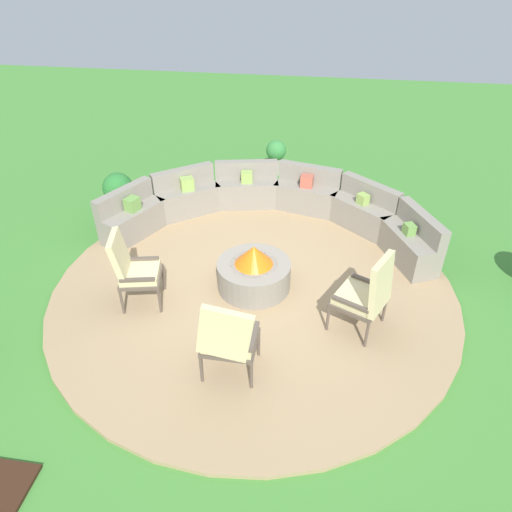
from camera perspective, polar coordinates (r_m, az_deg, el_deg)
The scene contains 9 objects.
ground_plane at distance 6.72m, azimuth -0.26°, elevation -4.11°, with size 24.00×24.00×0.00m, color #478C38.
patio_circle at distance 6.70m, azimuth -0.26°, elevation -3.92°, with size 5.67×5.67×0.06m, color tan.
fire_pit at distance 6.52m, azimuth -0.26°, elevation -1.92°, with size 1.03×1.03×0.68m.
curved_stone_bench at distance 7.97m, azimuth 1.89°, elevation 6.03°, with size 5.26×2.32×0.80m.
lounge_chair_front_left at distance 6.30m, azimuth -14.78°, elevation -1.45°, with size 0.66×0.62×1.07m.
lounge_chair_front_right at distance 5.13m, azimuth -3.42°, elevation -9.93°, with size 0.64×0.54×1.10m.
lounge_chair_back_left at distance 5.83m, azimuth 13.43°, elevation -4.44°, with size 0.77×0.78×1.12m.
potted_plant_0 at distance 8.66m, azimuth -16.40°, elevation 7.52°, with size 0.53×0.53×0.79m.
potted_plant_4 at distance 9.93m, azimuth 2.46°, elevation 12.25°, with size 0.41×0.41×0.70m.
Camera 1 is at (0.81, -5.15, 4.24)m, focal length 32.81 mm.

